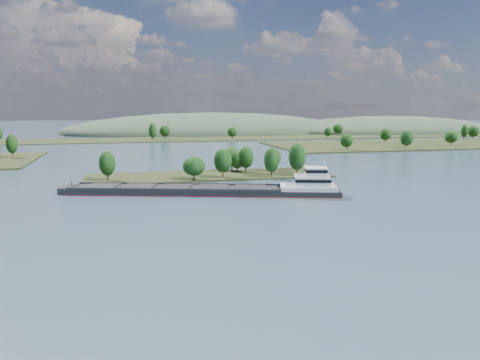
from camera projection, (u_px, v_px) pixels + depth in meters
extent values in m
plane|color=#374F60|center=(246.00, 206.00, 135.98)|extent=(1800.00, 1800.00, 0.00)
cube|color=black|center=(209.00, 176.00, 193.49)|extent=(100.00, 30.00, 1.20)
cylinder|color=black|center=(271.00, 172.00, 186.58)|extent=(0.50, 0.50, 3.88)
ellipsoid|color=black|center=(271.00, 160.00, 185.81)|extent=(6.15, 6.15, 9.99)
cylinder|color=black|center=(232.00, 167.00, 206.07)|extent=(0.50, 0.50, 3.32)
ellipsoid|color=black|center=(232.00, 157.00, 205.41)|extent=(8.72, 8.72, 8.54)
cylinder|color=black|center=(223.00, 173.00, 186.11)|extent=(0.50, 0.50, 3.80)
ellipsoid|color=black|center=(223.00, 161.00, 185.35)|extent=(7.27, 7.27, 9.77)
cylinder|color=black|center=(237.00, 168.00, 201.38)|extent=(0.50, 0.50, 3.06)
ellipsoid|color=black|center=(237.00, 159.00, 200.77)|extent=(6.61, 6.61, 7.86)
cylinder|color=black|center=(194.00, 176.00, 180.92)|extent=(0.50, 0.50, 2.91)
ellipsoid|color=black|center=(194.00, 166.00, 180.34)|extent=(8.77, 8.77, 7.49)
cylinder|color=black|center=(108.00, 176.00, 178.31)|extent=(0.50, 0.50, 3.71)
ellipsoid|color=black|center=(107.00, 163.00, 177.57)|extent=(6.23, 6.23, 9.55)
cylinder|color=black|center=(246.00, 168.00, 200.47)|extent=(0.50, 0.50, 3.64)
ellipsoid|color=black|center=(246.00, 157.00, 199.75)|extent=(6.71, 6.71, 9.37)
cylinder|color=black|center=(299.00, 166.00, 207.70)|extent=(0.50, 0.50, 3.62)
ellipsoid|color=black|center=(299.00, 156.00, 206.98)|extent=(5.91, 5.91, 9.32)
cylinder|color=black|center=(297.00, 170.00, 191.14)|extent=(0.50, 0.50, 4.37)
ellipsoid|color=black|center=(297.00, 157.00, 190.28)|extent=(7.07, 7.07, 11.23)
cylinder|color=black|center=(273.00, 167.00, 205.37)|extent=(0.50, 0.50, 3.24)
ellipsoid|color=black|center=(273.00, 158.00, 204.72)|extent=(7.24, 7.24, 8.33)
cylinder|color=black|center=(13.00, 153.00, 258.24)|extent=(0.50, 0.50, 4.19)
ellipsoid|color=black|center=(12.00, 144.00, 257.41)|extent=(6.18, 6.18, 10.77)
cube|color=black|center=(473.00, 144.00, 363.37)|extent=(320.00, 90.00, 1.60)
cylinder|color=black|center=(346.00, 147.00, 301.69)|extent=(0.50, 0.50, 3.46)
ellipsoid|color=black|center=(347.00, 140.00, 301.00)|extent=(8.41, 8.41, 8.88)
cylinder|color=black|center=(473.00, 137.00, 403.18)|extent=(0.50, 0.50, 3.83)
ellipsoid|color=black|center=(473.00, 131.00, 402.42)|extent=(9.38, 9.38, 9.85)
cylinder|color=black|center=(451.00, 143.00, 335.70)|extent=(0.50, 0.50, 3.48)
ellipsoid|color=black|center=(451.00, 137.00, 335.01)|extent=(9.23, 9.23, 8.95)
cylinder|color=black|center=(406.00, 146.00, 309.29)|extent=(0.50, 0.50, 4.11)
ellipsoid|color=black|center=(407.00, 138.00, 308.48)|extent=(8.63, 8.63, 10.58)
cylinder|color=black|center=(406.00, 144.00, 326.79)|extent=(0.50, 0.50, 3.34)
ellipsoid|color=black|center=(407.00, 138.00, 326.13)|extent=(6.60, 6.60, 8.58)
cylinder|color=black|center=(385.00, 140.00, 360.78)|extent=(0.50, 0.50, 3.63)
ellipsoid|color=black|center=(386.00, 134.00, 360.06)|extent=(8.53, 8.53, 9.34)
cylinder|color=black|center=(464.00, 137.00, 392.36)|extent=(0.50, 0.50, 4.19)
ellipsoid|color=black|center=(464.00, 131.00, 391.53)|extent=(5.85, 5.85, 10.77)
cube|color=black|center=(164.00, 140.00, 404.37)|extent=(900.00, 60.00, 1.20)
cylinder|color=black|center=(328.00, 136.00, 419.26)|extent=(0.50, 0.50, 3.16)
ellipsoid|color=black|center=(328.00, 132.00, 418.64)|extent=(7.07, 7.07, 8.12)
cylinder|color=black|center=(165.00, 137.00, 407.34)|extent=(0.50, 0.50, 3.95)
ellipsoid|color=black|center=(165.00, 131.00, 406.56)|extent=(9.52, 9.52, 10.17)
cylinder|color=black|center=(338.00, 133.00, 458.29)|extent=(0.50, 0.50, 3.70)
ellipsoid|color=black|center=(338.00, 128.00, 457.55)|extent=(9.89, 9.89, 9.52)
cylinder|color=black|center=(232.00, 137.00, 407.57)|extent=(0.50, 0.50, 3.45)
ellipsoid|color=black|center=(232.00, 132.00, 406.89)|extent=(8.66, 8.66, 8.86)
cylinder|color=black|center=(153.00, 138.00, 383.69)|extent=(0.50, 0.50, 4.82)
ellipsoid|color=black|center=(153.00, 130.00, 382.74)|extent=(6.39, 6.39, 12.40)
ellipsoid|color=#32452F|center=(388.00, 132.00, 533.48)|extent=(260.00, 140.00, 36.00)
ellipsoid|color=#32452F|center=(211.00, 133.00, 514.54)|extent=(320.00, 160.00, 44.00)
cube|color=black|center=(203.00, 192.00, 154.55)|extent=(88.98, 36.99, 2.46)
cube|color=maroon|center=(203.00, 193.00, 154.63)|extent=(89.26, 37.27, 0.28)
cube|color=black|center=(179.00, 184.00, 160.20)|extent=(66.54, 20.79, 0.90)
cube|color=black|center=(172.00, 190.00, 149.37)|extent=(66.54, 20.79, 0.90)
cube|color=black|center=(176.00, 188.00, 154.81)|extent=(67.23, 29.35, 0.34)
cube|color=black|center=(103.00, 186.00, 156.06)|extent=(12.33, 11.74, 0.39)
cube|color=black|center=(139.00, 186.00, 155.41)|extent=(12.33, 11.74, 0.39)
cube|color=black|center=(176.00, 187.00, 154.76)|extent=(12.33, 11.74, 0.39)
cube|color=black|center=(213.00, 187.00, 154.10)|extent=(12.33, 11.74, 0.39)
cube|color=black|center=(250.00, 187.00, 153.45)|extent=(12.33, 11.74, 0.39)
cube|color=black|center=(68.00, 189.00, 156.89)|extent=(6.17, 10.63, 2.24)
cylinder|color=black|center=(71.00, 185.00, 156.58)|extent=(0.34, 0.34, 2.46)
cube|color=silver|center=(308.00, 187.00, 152.41)|extent=(20.29, 15.54, 1.34)
cube|color=silver|center=(312.00, 181.00, 152.01)|extent=(13.34, 11.85, 3.36)
cube|color=black|center=(312.00, 179.00, 151.94)|extent=(13.62, 12.13, 1.01)
cube|color=silver|center=(316.00, 172.00, 151.49)|extent=(8.40, 8.40, 2.46)
cube|color=black|center=(316.00, 170.00, 151.42)|extent=(8.68, 8.68, 0.90)
cube|color=silver|center=(316.00, 168.00, 151.28)|extent=(8.96, 8.96, 0.22)
cylinder|color=silver|center=(325.00, 164.00, 150.92)|extent=(0.28, 0.28, 2.91)
cylinder|color=black|center=(301.00, 166.00, 154.80)|extent=(0.70, 0.70, 1.34)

